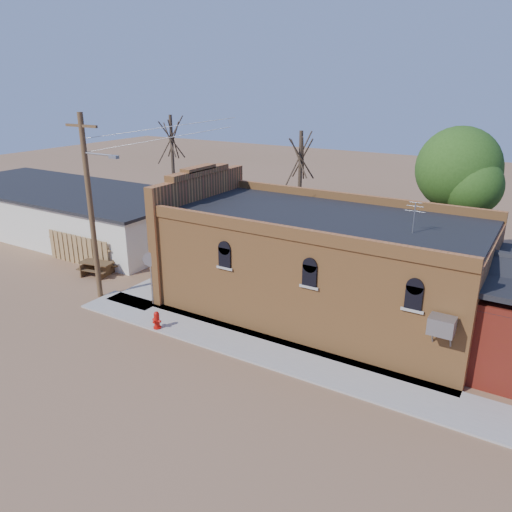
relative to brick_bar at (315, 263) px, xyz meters
The scene contains 14 objects.
ground 6.19m from the brick_bar, 106.65° to the right, with size 120.00×120.00×0.00m, color brown.
sidewalk_south 5.14m from the brick_bar, 91.78° to the right, with size 19.00×2.20×0.08m, color #9E9991.
sidewalk_west 8.28m from the brick_bar, behind, with size 2.60×10.00×0.08m, color #9E9991.
brick_bar is the anchor object (origin of this frame).
storage_building 20.81m from the brick_bar, behind, with size 20.40×8.40×3.17m.
wood_fence 14.61m from the brick_bar, behind, with size 5.20×0.10×1.80m, color olive, non-canonical shape.
utility_pole 10.96m from the brick_bar, 156.31° to the right, with size 3.12×0.26×9.00m.
tree_bare_near 9.54m from the brick_bar, 121.74° to the left, with size 2.80×2.80×7.65m.
tree_bare_far 18.25m from the brick_bar, 151.47° to the left, with size 2.80×2.80×8.16m.
tree_leafy 9.80m from the brick_bar, 61.44° to the left, with size 4.40×4.40×8.15m.
fire_hydrant 7.63m from the brick_bar, 131.99° to the right, with size 0.44×0.41×0.80m.
stop_sign 7.76m from the brick_bar, 151.57° to the right, with size 0.66×0.40×2.66m.
trash_barrel 7.30m from the brick_bar, 169.15° to the right, with size 0.59×0.59×0.90m, color navy.
picnic_table 12.60m from the brick_bar, 169.39° to the right, with size 2.07×1.70×0.77m.
Camera 1 is at (10.58, -14.43, 10.35)m, focal length 35.00 mm.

